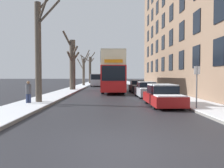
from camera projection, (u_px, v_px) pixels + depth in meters
ground_plane at (123, 146)px, 5.94m from camera, size 320.00×320.00×0.00m
sidewalk_left at (90, 83)px, 58.79m from camera, size 2.55×130.00×0.16m
sidewalk_right at (130, 83)px, 58.99m from camera, size 2.55×130.00×0.16m
terrace_facade_right at (211, 16)px, 24.47m from camera, size 9.10×36.33×17.31m
bare_tree_left_0 at (39, 48)px, 14.80m from camera, size 1.90×1.89×7.93m
bare_tree_left_1 at (72, 64)px, 28.86m from camera, size 2.17×2.37×7.81m
bare_tree_left_2 at (84, 70)px, 42.16m from camera, size 2.71×2.71×6.87m
bare_tree_left_3 at (90, 69)px, 55.86m from camera, size 4.01×2.75×8.18m
double_decker_bus at (112, 71)px, 26.76m from camera, size 2.55×11.78×4.58m
parked_car_0 at (163, 96)px, 13.97m from camera, size 1.80×4.55×1.40m
parked_car_1 at (146, 90)px, 19.85m from camera, size 1.70×4.10×1.41m
parked_car_2 at (137, 86)px, 26.25m from camera, size 1.68×4.36×1.47m
oncoming_van at (97, 80)px, 41.44m from camera, size 2.07×5.47×2.34m
pedestrian_left_sidewalk at (28, 92)px, 14.30m from camera, size 0.35×0.35×1.60m
street_sign_post at (197, 85)px, 11.92m from camera, size 0.32×0.07×2.48m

